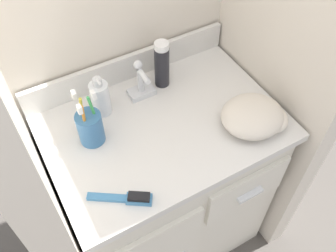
% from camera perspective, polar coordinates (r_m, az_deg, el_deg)
% --- Properties ---
extents(ground_plane, '(6.00, 6.00, 0.00)m').
position_cam_1_polar(ground_plane, '(1.90, -0.41, -15.48)').
color(ground_plane, '#4C4742').
extents(wall_right, '(0.08, 0.61, 2.20)m').
position_cam_1_polar(wall_right, '(1.23, 17.97, 16.94)').
color(wall_right, beige).
rests_on(wall_right, ground_plane).
extents(vanity, '(0.76, 0.55, 0.80)m').
position_cam_1_polar(vanity, '(1.52, -0.48, -9.13)').
color(vanity, silver).
rests_on(vanity, ground_plane).
extents(backsplash, '(0.76, 0.02, 0.10)m').
position_cam_1_polar(backsplash, '(1.34, -6.06, 8.95)').
color(backsplash, silver).
rests_on(backsplash, vanity).
extents(sink_faucet, '(0.09, 0.09, 0.14)m').
position_cam_1_polar(sink_faucet, '(1.27, -4.12, 6.39)').
color(sink_faucet, silver).
rests_on(sink_faucet, vanity).
extents(toothbrush_cup, '(0.08, 0.09, 0.19)m').
position_cam_1_polar(toothbrush_cup, '(1.15, -11.79, -0.14)').
color(toothbrush_cup, teal).
rests_on(toothbrush_cup, vanity).
extents(soap_dispenser, '(0.06, 0.06, 0.15)m').
position_cam_1_polar(soap_dispenser, '(1.22, -10.25, 4.27)').
color(soap_dispenser, white).
rests_on(soap_dispenser, vanity).
extents(shaving_cream_can, '(0.05, 0.05, 0.18)m').
position_cam_1_polar(shaving_cream_can, '(1.28, -0.94, 9.37)').
color(shaving_cream_can, black).
rests_on(shaving_cream_can, vanity).
extents(hairbrush, '(0.17, 0.12, 0.03)m').
position_cam_1_polar(hairbrush, '(1.05, -5.98, -10.87)').
color(hairbrush, teal).
rests_on(hairbrush, vanity).
extents(hand_towel, '(0.21, 0.19, 0.07)m').
position_cam_1_polar(hand_towel, '(1.22, 13.26, 1.45)').
color(hand_towel, beige).
rests_on(hand_towel, vanity).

